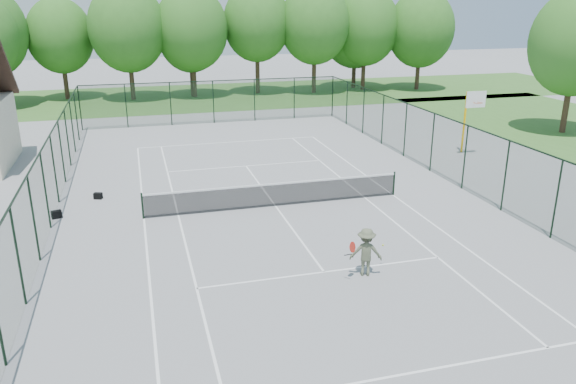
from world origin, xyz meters
name	(u,v)px	position (x,y,z in m)	size (l,w,h in m)	color
ground	(276,206)	(0.00, 0.00, 0.00)	(140.00, 140.00, 0.00)	gray
grass_far	(195,97)	(0.00, 30.00, 0.01)	(80.00, 16.00, 0.01)	#40712C
court_lines	(276,206)	(0.00, 0.00, 0.00)	(11.05, 23.85, 0.01)	white
tennis_net	(275,193)	(0.00, 0.00, 0.58)	(11.08, 0.08, 1.10)	black
fence_enclosure	(275,171)	(0.00, 0.00, 1.56)	(18.05, 36.05, 3.02)	#16341E
tree_line_far	(192,29)	(0.00, 30.00, 5.99)	(39.40, 6.40, 9.70)	#483022
basketball_goal	(471,110)	(12.68, 5.47, 2.57)	(1.20, 1.43, 3.65)	#FFB503
tree_side	(576,43)	(21.98, 8.71, 5.81)	(5.82, 5.82, 9.22)	#483022
sports_bag_a	(56,214)	(-8.88, 1.01, 0.16)	(0.40, 0.24, 0.32)	black
sports_bag_b	(98,196)	(-7.36, 3.01, 0.14)	(0.35, 0.22, 0.28)	black
tennis_player	(366,252)	(1.21, -6.91, 0.80)	(1.68, 0.92, 1.59)	#555A42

